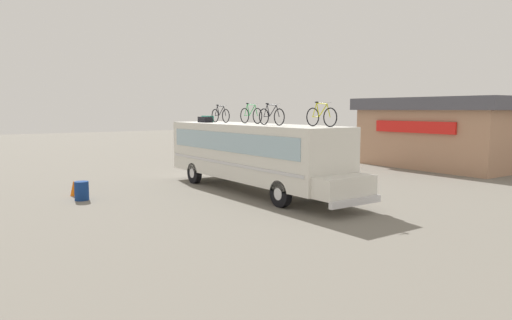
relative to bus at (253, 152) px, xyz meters
name	(u,v)px	position (x,y,z in m)	size (l,w,h in m)	color
ground_plane	(251,190)	(-0.15, 0.00, -1.77)	(120.00, 120.00, 0.00)	slate
bus	(253,152)	(0.00, 0.00, 0.00)	(11.84, 2.61, 3.03)	silver
luggage_bag_1	(208,119)	(-4.53, 0.24, 1.42)	(0.69, 0.37, 0.32)	#1E7F66
luggage_bag_2	(205,120)	(-3.68, -0.38, 1.40)	(0.73, 0.47, 0.29)	black
rooftop_bicycle_1	(220,115)	(-3.04, 0.14, 1.63)	(1.73, 0.44, 0.90)	black
rooftop_bicycle_2	(251,115)	(-0.73, 0.41, 1.65)	(1.77, 0.44, 0.96)	black
rooftop_bicycle_3	(271,116)	(1.65, -0.20, 1.64)	(1.76, 0.44, 0.92)	black
rooftop_bicycle_4	(321,116)	(4.07, 0.34, 1.65)	(1.68, 0.44, 0.96)	black
roadside_building	(453,131)	(-0.45, 16.34, 0.49)	(10.05, 8.85, 4.42)	tan
trash_bin	(82,191)	(-2.24, -6.92, -1.39)	(0.56, 0.56, 0.77)	navy
traffic_cone	(74,188)	(-3.44, -6.94, -1.44)	(0.30, 0.30, 0.66)	orange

